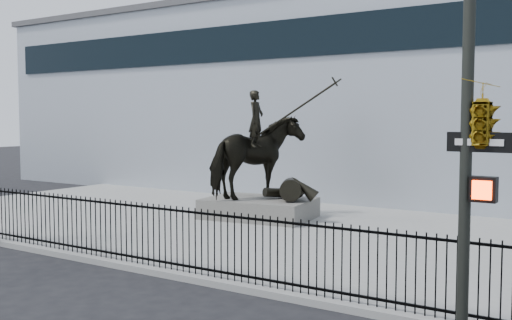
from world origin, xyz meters
The scene contains 7 objects.
ground centered at (0.00, 0.00, 0.00)m, with size 120.00×120.00×0.00m, color black.
plaza centered at (0.00, 7.00, 0.07)m, with size 30.00×12.00×0.15m, color gray.
building centered at (0.00, 20.00, 4.50)m, with size 44.00×14.00×9.00m, color #B0B7C0.
picket_fence centered at (0.00, 1.25, 0.90)m, with size 22.10×0.10×1.50m.
statue_plinth centered at (-2.05, 8.42, 0.49)m, with size 3.67×2.52×0.69m, color #595752.
equestrian_statue centered at (-1.98, 8.43, 2.28)m, with size 4.67×3.22×3.99m.
traffic_signal_right centered at (6.47, -2.00, 4.85)m, with size 2.17×6.86×7.00m.
Camera 1 is at (9.28, -9.11, 3.66)m, focal length 42.00 mm.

